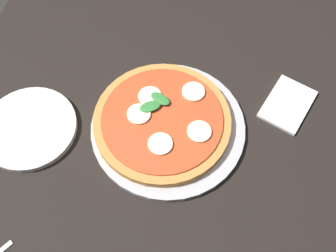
{
  "coord_description": "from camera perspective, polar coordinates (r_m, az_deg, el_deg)",
  "views": [
    {
      "loc": [
        0.47,
        0.11,
        1.49
      ],
      "look_at": [
        0.08,
        0.03,
        0.76
      ],
      "focal_mm": 40.97,
      "sensor_mm": 36.0,
      "label": 1
    }
  ],
  "objects": [
    {
      "name": "napkin",
      "position": [
        0.9,
        17.37,
        3.13
      ],
      "size": [
        0.15,
        0.13,
        0.01
      ],
      "primitive_type": "cube",
      "rotation": [
        0.0,
        0.0,
        -0.37
      ],
      "color": "white",
      "rests_on": "dining_table"
    },
    {
      "name": "dining_table",
      "position": [
        0.97,
        -0.55,
        1.12
      ],
      "size": [
        1.28,
        0.94,
        0.75
      ],
      "color": "black",
      "rests_on": "ground_plane"
    },
    {
      "name": "serving_tray",
      "position": [
        0.83,
        0.0,
        -0.13
      ],
      "size": [
        0.33,
        0.33,
        0.01
      ],
      "primitive_type": "cylinder",
      "color": "#B2B2B7",
      "rests_on": "dining_table"
    },
    {
      "name": "plate_white",
      "position": [
        0.88,
        -19.91,
        -0.25
      ],
      "size": [
        0.2,
        0.2,
        0.01
      ],
      "primitive_type": "cylinder",
      "color": "white",
      "rests_on": "dining_table"
    },
    {
      "name": "ground_plane",
      "position": [
        1.56,
        -0.34,
        -10.9
      ],
      "size": [
        6.0,
        6.0,
        0.0
      ],
      "primitive_type": "plane",
      "color": "#2D2B28"
    },
    {
      "name": "pizza",
      "position": [
        0.82,
        -0.86,
        0.85
      ],
      "size": [
        0.29,
        0.29,
        0.03
      ],
      "color": "#C6843F",
      "rests_on": "serving_tray"
    }
  ]
}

